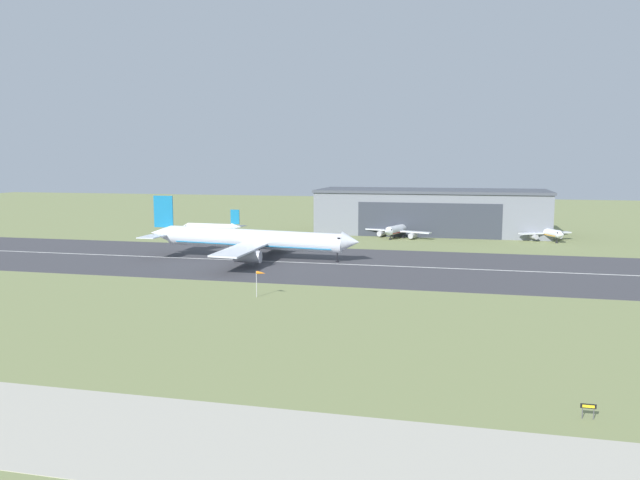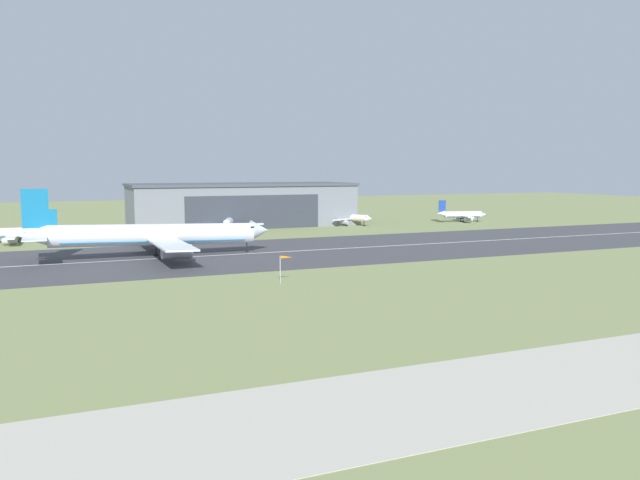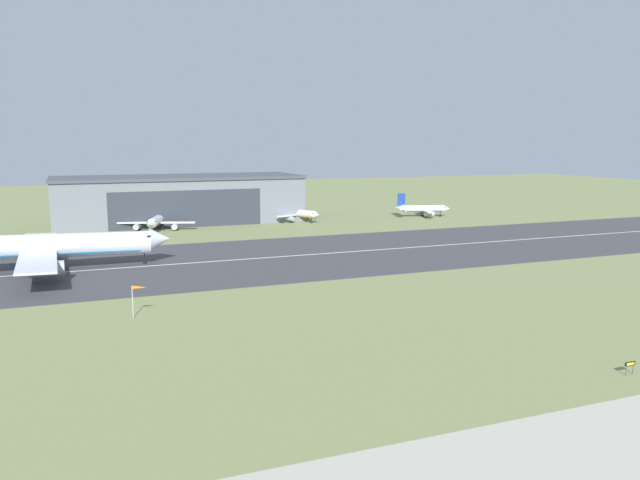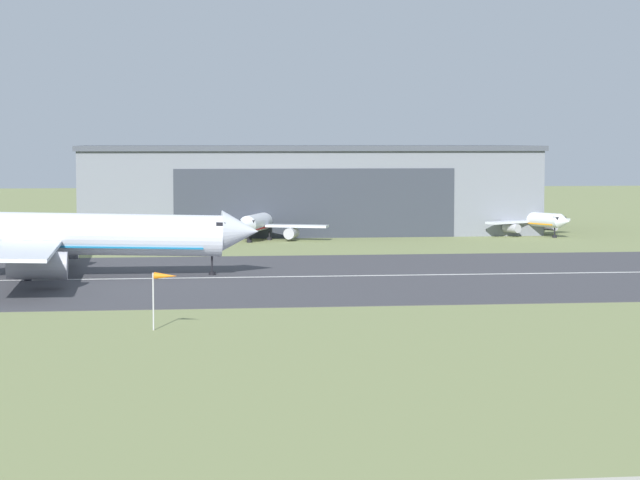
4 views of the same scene
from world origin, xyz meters
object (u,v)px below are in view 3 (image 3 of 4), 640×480
airplane_parked_centre (296,213)px  windsock_pole (139,289)px  airplane_landing (31,247)px  airplane_parked_far_east (423,209)px  runway_sign (630,365)px  airplane_parked_west (157,221)px

airplane_parked_centre → windsock_pole: bearing=-121.1°
airplane_landing → airplane_parked_far_east: 138.10m
airplane_landing → runway_sign: airplane_landing is taller
airplane_parked_far_east → runway_sign: 156.00m
runway_sign → airplane_parked_centre: bearing=85.4°
airplane_parked_west → airplane_parked_centre: (46.99, 4.30, -0.00)m
airplane_landing → airplane_parked_far_east: bearing=23.4°
airplane_landing → airplane_parked_west: (32.37, 55.11, -2.42)m
airplane_parked_west → windsock_pole: airplane_parked_west is taller
airplane_parked_centre → airplane_parked_far_east: airplane_parked_far_east is taller
airplane_parked_west → airplane_parked_far_east: airplane_parked_west is taller
airplane_landing → runway_sign: size_ratio=36.45×
airplane_parked_centre → runway_sign: (-11.93, -148.85, -1.63)m
airplane_landing → airplane_parked_west: size_ratio=2.51×
airplane_parked_far_east → runway_sign: (-59.29, -144.29, -1.60)m
airplane_parked_west → runway_sign: size_ratio=14.52×
windsock_pole → runway_sign: windsock_pole is taller
airplane_parked_west → airplane_parked_far_east: 94.34m
airplane_parked_west → windsock_pole: 99.98m
windsock_pole → runway_sign: size_ratio=3.22×
airplane_parked_far_east → windsock_pole: 147.41m
airplane_parked_centre → windsock_pole: airplane_parked_centre is taller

